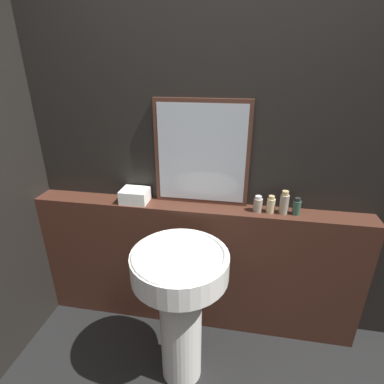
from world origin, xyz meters
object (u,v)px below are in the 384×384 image
Objects in this scene: shampoo_bottle at (258,204)px; pedestal_sink at (180,297)px; mirror at (202,154)px; lotion_bottle at (284,203)px; body_wash_bottle at (297,207)px; conditioner_bottle at (271,205)px; towel_stack at (135,196)px.

pedestal_sink is at bearing -131.33° from shampoo_bottle.
shampoo_bottle reaches higher than pedestal_sink.
mirror is at bearing 86.35° from pedestal_sink.
lotion_bottle is at bearing -7.33° from mirror.
body_wash_bottle is (0.23, 0.00, 0.00)m from shampoo_bottle.
conditioner_bottle is 0.15m from body_wash_bottle.
mirror is 6.45× the size of shampoo_bottle.
pedestal_sink is 5.03× the size of towel_stack.
towel_stack is 1.20× the size of lotion_bottle.
shampoo_bottle is 0.08m from conditioner_bottle.
pedestal_sink is at bearing -144.21° from body_wash_bottle.
towel_stack is at bearing 180.00° from conditioner_bottle.
conditioner_bottle is (0.08, 0.00, 0.00)m from shampoo_bottle.
body_wash_bottle is at bearing 0.00° from towel_stack.
lotion_bottle is (0.15, 0.00, 0.02)m from shampoo_bottle.
towel_stack reaches higher than pedestal_sink.
lotion_bottle is 0.08m from body_wash_bottle.
lotion_bottle reaches higher than body_wash_bottle.
shampoo_bottle is (0.40, 0.45, 0.39)m from pedestal_sink.
lotion_bottle is (0.95, 0.00, 0.02)m from towel_stack.
shampoo_bottle is 0.94× the size of conditioner_bottle.
body_wash_bottle reaches higher than towel_stack.
body_wash_bottle reaches higher than shampoo_bottle.
mirror is 4.48× the size of lotion_bottle.
conditioner_bottle is at bearing 180.00° from body_wash_bottle.
body_wash_bottle is (1.03, 0.00, 0.01)m from towel_stack.
conditioner_bottle is 1.02× the size of body_wash_bottle.
towel_stack is 0.87m from conditioner_bottle.
mirror reaches higher than body_wash_bottle.
pedestal_sink is 1.35× the size of mirror.
towel_stack is 0.80m from shampoo_bottle.
body_wash_bottle is (0.63, 0.45, 0.39)m from pedestal_sink.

